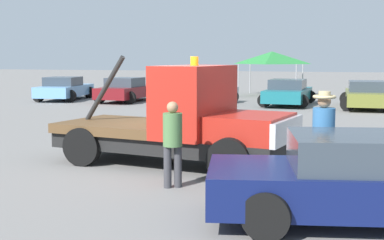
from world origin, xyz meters
name	(u,v)px	position (x,y,z in m)	size (l,w,h in m)	color
ground_plane	(172,164)	(0.00, 0.00, 0.00)	(160.00, 160.00, 0.00)	slate
tow_truck	(185,124)	(0.34, -0.05, 0.96)	(5.74, 2.93, 2.51)	black
foreground_car	(378,181)	(4.44, -3.23, 0.65)	(5.43, 3.00, 1.34)	#0F194C
person_near_truck	(323,133)	(3.53, -1.63, 1.10)	(0.41, 0.41, 1.86)	#475B84
person_at_hood	(173,138)	(0.79, -2.09, 0.95)	(0.37, 0.37, 1.64)	#38383D
parked_car_skyblue	(64,89)	(-12.28, 15.61, 0.65)	(3.01, 4.84, 1.34)	#669ED1
parked_car_maroon	(126,90)	(-8.40, 15.68, 0.65)	(2.49, 4.54, 1.34)	maroon
parked_car_silver	(204,92)	(-3.72, 15.02, 0.65)	(2.99, 5.06, 1.34)	#B7B7BC
parked_car_teal	(288,93)	(0.47, 16.20, 0.65)	(2.55, 4.90, 1.34)	#196670
parked_car_olive	(366,95)	(4.29, 15.57, 0.65)	(2.59, 4.97, 1.34)	olive
canopy_tent_green	(272,58)	(-1.48, 22.78, 2.42)	(3.62, 3.62, 2.82)	#9E9EA3
traffic_cone	(184,131)	(-0.97, 3.73, 0.25)	(0.40, 0.40, 0.55)	black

